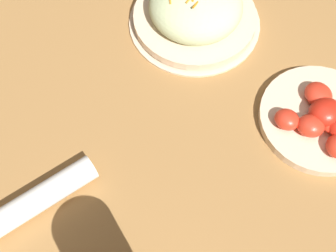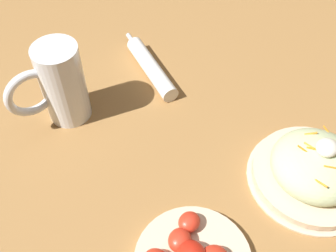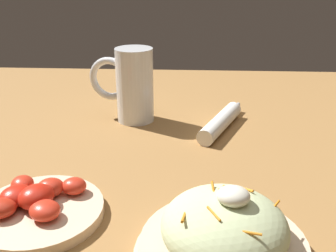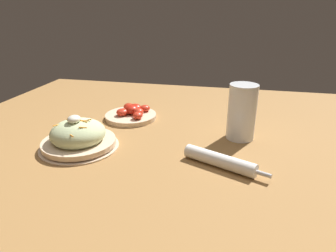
{
  "view_description": "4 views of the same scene",
  "coord_description": "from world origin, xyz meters",
  "views": [
    {
      "loc": [
        0.19,
        -0.28,
        0.62
      ],
      "look_at": [
        0.04,
        -0.03,
        0.08
      ],
      "focal_mm": 49.91,
      "sensor_mm": 36.0,
      "label": 1
    },
    {
      "loc": [
        0.41,
        0.25,
        0.61
      ],
      "look_at": [
        0.07,
        -0.04,
        0.07
      ],
      "focal_mm": 42.96,
      "sensor_mm": 36.0,
      "label": 2
    },
    {
      "loc": [
        0.01,
        0.58,
        0.34
      ],
      "look_at": [
        0.04,
        -0.06,
        0.07
      ],
      "focal_mm": 41.46,
      "sensor_mm": 36.0,
      "label": 3
    },
    {
      "loc": [
        -0.74,
        -0.22,
        0.38
      ],
      "look_at": [
        0.03,
        -0.05,
        0.06
      ],
      "focal_mm": 32.02,
      "sensor_mm": 36.0,
      "label": 4
    }
  ],
  "objects": [
    {
      "name": "tomato_plate",
      "position": [
        0.22,
        0.13,
        0.02
      ],
      "size": [
        0.18,
        0.18,
        0.05
      ],
      "color": "beige",
      "rests_on": "ground_plane"
    },
    {
      "name": "salad_plate",
      "position": [
        -0.04,
        0.19,
        0.03
      ],
      "size": [
        0.22,
        0.22,
        0.1
      ],
      "color": "beige",
      "rests_on": "ground_plane"
    },
    {
      "name": "beer_mug",
      "position": [
        0.13,
        -0.25,
        0.08
      ],
      "size": [
        0.15,
        0.08,
        0.17
      ],
      "color": "white",
      "rests_on": "ground_plane"
    },
    {
      "name": "napkin_roll",
      "position": [
        -0.07,
        -0.2,
        0.02
      ],
      "size": [
        0.11,
        0.22,
        0.03
      ],
      "color": "white",
      "rests_on": "ground_plane"
    },
    {
      "name": "ground_plane",
      "position": [
        0.0,
        0.0,
        0.0
      ],
      "size": [
        1.43,
        1.43,
        0.0
      ],
      "primitive_type": "plane",
      "color": "#9E703D"
    }
  ]
}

